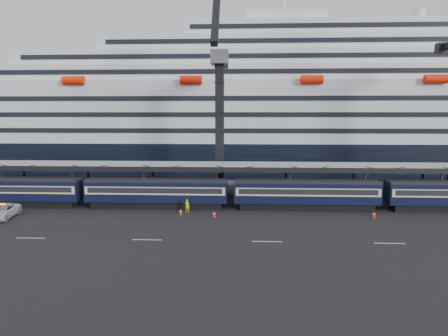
{
  "coord_description": "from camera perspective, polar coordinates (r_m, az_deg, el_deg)",
  "views": [
    {
      "loc": [
        -16.46,
        -42.38,
        12.5
      ],
      "look_at": [
        -18.91,
        10.0,
        5.47
      ],
      "focal_mm": 32.0,
      "sensor_mm": 36.0,
      "label": 1
    }
  ],
  "objects": [
    {
      "name": "ground",
      "position": [
        47.15,
        23.26,
        -8.37
      ],
      "size": [
        260.0,
        260.0,
        0.0
      ],
      "primitive_type": "plane",
      "color": "black",
      "rests_on": "ground"
    },
    {
      "name": "train",
      "position": [
        54.67,
        15.13,
        -3.49
      ],
      "size": [
        133.05,
        3.0,
        4.05
      ],
      "color": "black",
      "rests_on": "ground"
    },
    {
      "name": "canopy",
      "position": [
        59.18,
        18.8,
        0.19
      ],
      "size": [
        130.0,
        6.25,
        5.53
      ],
      "color": "gray",
      "rests_on": "ground"
    },
    {
      "name": "cruise_ship",
      "position": [
        89.7,
        12.65,
        7.36
      ],
      "size": [
        214.09,
        28.84,
        34.0
      ],
      "color": "black",
      "rests_on": "ground"
    },
    {
      "name": "crane_dark_near",
      "position": [
        61.08,
        -0.65,
        7.1
      ],
      "size": [
        4.5,
        17.75,
        35.08
      ],
      "color": "#45464C",
      "rests_on": "ground"
    },
    {
      "name": "pickup_truck",
      "position": [
        55.67,
        -29.24,
        -5.44
      ],
      "size": [
        3.61,
        6.36,
        1.68
      ],
      "primitive_type": "imported",
      "rotation": [
        0.0,
        0.0,
        0.14
      ],
      "color": "silver",
      "rests_on": "ground"
    },
    {
      "name": "worker",
      "position": [
        51.71,
        -5.3,
        -5.42
      ],
      "size": [
        0.69,
        0.52,
        1.7
      ],
      "primitive_type": "imported",
      "rotation": [
        0.0,
        0.0,
        2.93
      ],
      "color": "#CFE50C",
      "rests_on": "ground"
    },
    {
      "name": "traffic_cone_b",
      "position": [
        49.33,
        -1.42,
        -6.57
      ],
      "size": [
        0.4,
        0.4,
        0.81
      ],
      "color": "#FF2108",
      "rests_on": "ground"
    },
    {
      "name": "traffic_cone_c",
      "position": [
        50.66,
        -6.22,
        -6.21
      ],
      "size": [
        0.42,
        0.42,
        0.84
      ],
      "color": "#FF2108",
      "rests_on": "ground"
    },
    {
      "name": "traffic_cone_d",
      "position": [
        52.34,
        20.63,
        -6.22
      ],
      "size": [
        0.41,
        0.41,
        0.83
      ],
      "color": "#FF2108",
      "rests_on": "ground"
    }
  ]
}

